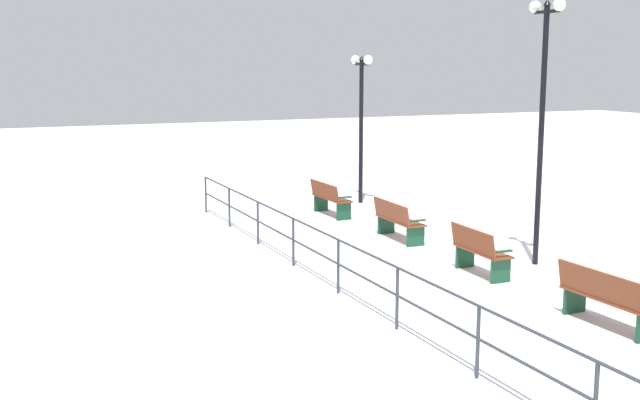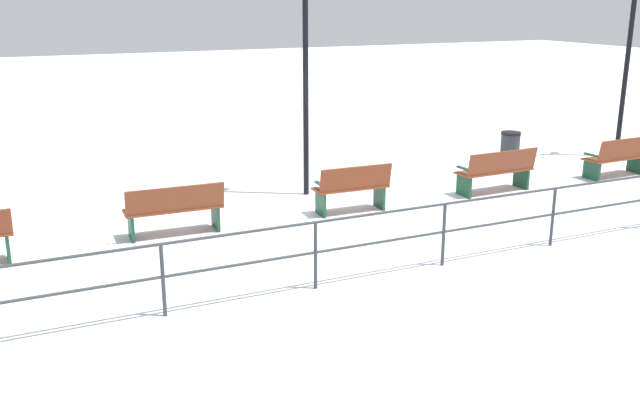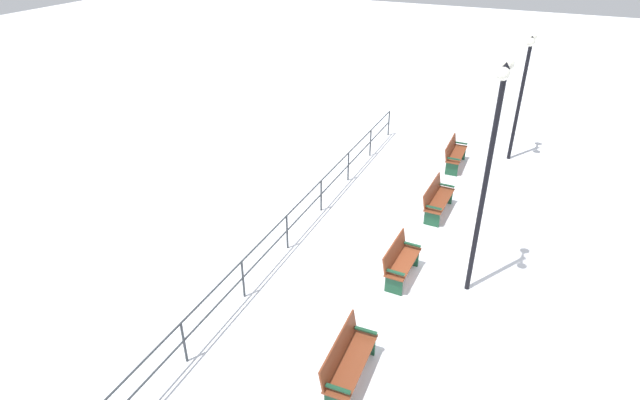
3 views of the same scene
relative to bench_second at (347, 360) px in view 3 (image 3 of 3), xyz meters
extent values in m
plane|color=white|center=(0.08, 3.29, -0.47)|extent=(80.00, 80.00, 0.00)
cube|color=brown|center=(0.08, 0.00, -0.03)|extent=(0.54, 1.70, 0.04)
cube|color=brown|center=(-0.16, 0.00, 0.21)|extent=(0.16, 1.69, 0.45)
cube|color=#19472D|center=(0.06, 0.74, -0.25)|extent=(0.44, 0.06, 0.45)
cube|color=#19472D|center=(0.13, -0.74, 0.09)|extent=(0.44, 0.08, 0.04)
cube|color=#19472D|center=(0.08, 0.74, 0.09)|extent=(0.44, 0.08, 0.04)
cube|color=brown|center=(0.07, 3.29, -0.01)|extent=(0.50, 1.42, 0.04)
cube|color=brown|center=(-0.15, 3.30, 0.23)|extent=(0.16, 1.41, 0.44)
cube|color=#19472D|center=(0.05, 2.69, -0.24)|extent=(0.41, 0.06, 0.47)
cube|color=#19472D|center=(0.10, 3.89, -0.24)|extent=(0.41, 0.06, 0.47)
cube|color=#19472D|center=(0.07, 2.69, 0.11)|extent=(0.41, 0.08, 0.04)
cube|color=#19472D|center=(0.12, 3.89, 0.11)|extent=(0.41, 0.08, 0.04)
cube|color=brown|center=(0.16, 6.58, -0.02)|extent=(0.53, 1.64, 0.04)
cube|color=brown|center=(-0.07, 6.59, 0.21)|extent=(0.16, 1.63, 0.43)
cube|color=#19472D|center=(0.14, 5.87, -0.25)|extent=(0.43, 0.06, 0.45)
cube|color=#19472D|center=(0.19, 7.29, -0.25)|extent=(0.43, 0.06, 0.45)
cube|color=#19472D|center=(0.16, 5.87, 0.10)|extent=(0.43, 0.08, 0.04)
cube|color=#19472D|center=(0.21, 7.29, 0.10)|extent=(0.43, 0.08, 0.04)
cube|color=brown|center=(-0.02, 9.87, -0.01)|extent=(0.46, 1.60, 0.04)
cube|color=brown|center=(-0.25, 9.86, 0.21)|extent=(0.13, 1.60, 0.40)
cube|color=#19472D|center=(-0.02, 9.17, -0.24)|extent=(0.40, 0.06, 0.47)
cube|color=#19472D|center=(-0.03, 10.56, -0.24)|extent=(0.40, 0.06, 0.47)
cube|color=#19472D|center=(0.00, 9.17, 0.11)|extent=(0.40, 0.08, 0.04)
cube|color=#19472D|center=(-0.01, 10.56, 0.11)|extent=(0.40, 0.08, 0.04)
cylinder|color=black|center=(1.54, 3.55, 2.05)|extent=(0.11, 0.11, 5.05)
cylinder|color=black|center=(1.54, 3.55, 4.45)|extent=(0.07, 0.70, 0.07)
sphere|color=white|center=(1.54, 3.20, 4.56)|extent=(0.24, 0.24, 0.24)
sphere|color=white|center=(1.54, 3.90, 4.56)|extent=(0.24, 0.24, 0.24)
cone|color=black|center=(1.54, 3.55, 4.63)|extent=(0.15, 0.15, 0.12)
cylinder|color=black|center=(1.54, 11.30, 1.55)|extent=(0.12, 0.12, 4.04)
cylinder|color=black|center=(1.54, 11.30, 3.45)|extent=(0.07, 0.79, 0.07)
sphere|color=white|center=(1.54, 10.91, 3.57)|extent=(0.26, 0.26, 0.26)
sphere|color=white|center=(1.54, 11.69, 3.57)|extent=(0.26, 0.26, 0.26)
cone|color=black|center=(1.54, 11.30, 3.63)|extent=(0.17, 0.17, 0.12)
cylinder|color=#383D42|center=(-2.94, -0.87, 0.00)|extent=(0.05, 0.05, 0.96)
cylinder|color=#383D42|center=(-2.94, 1.21, 0.00)|extent=(0.05, 0.05, 0.96)
cylinder|color=#383D42|center=(-2.94, 3.29, 0.00)|extent=(0.05, 0.05, 0.96)
cylinder|color=#383D42|center=(-2.94, 5.37, 0.00)|extent=(0.05, 0.05, 0.96)
cylinder|color=#383D42|center=(-2.94, 7.46, 0.00)|extent=(0.05, 0.05, 0.96)
cylinder|color=#383D42|center=(-2.94, 9.54, 0.00)|extent=(0.05, 0.05, 0.96)
cylinder|color=#383D42|center=(-2.94, 11.62, 0.00)|extent=(0.05, 0.05, 0.96)
cylinder|color=#383D42|center=(-2.94, 3.29, 0.48)|extent=(0.04, 16.66, 0.04)
cylinder|color=#383D42|center=(-2.94, 3.29, 0.05)|extent=(0.04, 16.66, 0.04)
camera|label=1|loc=(-8.70, -8.92, 3.51)|focal=44.96mm
camera|label=2|loc=(-11.20, 9.12, 3.41)|focal=39.87mm
camera|label=3|loc=(2.31, -6.28, 7.07)|focal=28.96mm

